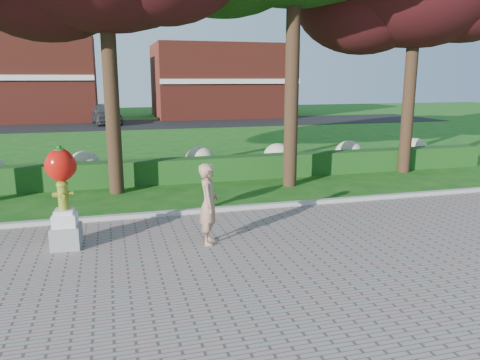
{
  "coord_description": "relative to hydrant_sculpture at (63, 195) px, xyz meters",
  "views": [
    {
      "loc": [
        -2.12,
        -8.51,
        3.46
      ],
      "look_at": [
        0.54,
        1.0,
        1.3
      ],
      "focal_mm": 35.0,
      "sensor_mm": 36.0,
      "label": 1
    }
  ],
  "objects": [
    {
      "name": "ground",
      "position": [
        3.1,
        -1.25,
        -1.16
      ],
      "size": [
        100.0,
        100.0,
        0.0
      ],
      "primitive_type": "plane",
      "color": "#145314",
      "rests_on": "ground"
    },
    {
      "name": "woman",
      "position": [
        2.88,
        -0.54,
        -0.26
      ],
      "size": [
        0.55,
        0.71,
        1.72
      ],
      "primitive_type": "imported",
      "rotation": [
        0.0,
        0.0,
        1.32
      ],
      "color": "#A87E60",
      "rests_on": "walkway"
    },
    {
      "name": "hydrangea_row",
      "position": [
        3.67,
        6.75,
        -0.61
      ],
      "size": [
        20.1,
        1.1,
        0.99
      ],
      "color": "beige",
      "rests_on": "ground"
    },
    {
      "name": "parked_car",
      "position": [
        0.79,
        27.6,
        -0.33
      ],
      "size": [
        2.57,
        4.97,
        1.62
      ],
      "primitive_type": "imported",
      "rotation": [
        0.0,
        0.0,
        0.14
      ],
      "color": "#404248",
      "rests_on": "street"
    },
    {
      "name": "lawn_hedge",
      "position": [
        3.1,
        5.75,
        -0.76
      ],
      "size": [
        24.0,
        0.7,
        0.8
      ],
      "primitive_type": "cube",
      "color": "#113E15",
      "rests_on": "ground"
    },
    {
      "name": "street",
      "position": [
        3.1,
        26.75,
        -1.15
      ],
      "size": [
        50.0,
        8.0,
        0.02
      ],
      "primitive_type": "cube",
      "color": "black",
      "rests_on": "ground"
    },
    {
      "name": "hydrant_sculpture",
      "position": [
        0.0,
        0.0,
        0.0
      ],
      "size": [
        0.62,
        0.62,
        2.11
      ],
      "rotation": [
        0.0,
        0.0,
        -0.08
      ],
      "color": "gray",
      "rests_on": "walkway"
    },
    {
      "name": "curb",
      "position": [
        3.1,
        1.75,
        -1.08
      ],
      "size": [
        40.0,
        0.18,
        0.15
      ],
      "primitive_type": "cube",
      "color": "#ADADA5",
      "rests_on": "ground"
    },
    {
      "name": "building_left",
      "position": [
        -6.9,
        32.75,
        2.34
      ],
      "size": [
        14.0,
        8.0,
        7.0
      ],
      "primitive_type": "cube",
      "color": "maroon",
      "rests_on": "ground"
    },
    {
      "name": "building_right",
      "position": [
        11.1,
        32.75,
        2.04
      ],
      "size": [
        12.0,
        8.0,
        6.4
      ],
      "primitive_type": "cube",
      "color": "maroon",
      "rests_on": "ground"
    }
  ]
}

